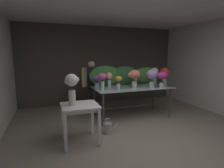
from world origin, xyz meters
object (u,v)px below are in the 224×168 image
(vase_rosy_snapdragons, at_px, (135,76))
(vase_scarlet_stock, at_px, (165,75))
(vase_white_roses_tall, at_px, (72,86))
(watering_can, at_px, (108,128))
(display_table_glass, at_px, (132,91))
(vase_magenta_tulips, at_px, (162,77))
(vase_blush_lilies, at_px, (154,74))
(vase_sunset_dahlias, at_px, (118,81))
(vase_peach_freesia, at_px, (109,78))
(vase_violet_ranunculus, at_px, (97,80))
(florist, at_px, (92,81))
(vase_fuchsia_anemones, at_px, (102,79))
(vase_lilac_carnations, at_px, (152,76))
(side_table_white, at_px, (80,110))
(vase_coral_hydrangea, at_px, (134,76))

(vase_rosy_snapdragons, relative_size, vase_scarlet_stock, 0.87)
(vase_white_roses_tall, height_order, watering_can, vase_white_roses_tall)
(display_table_glass, bearing_deg, vase_magenta_tulips, -28.42)
(vase_blush_lilies, distance_m, vase_sunset_dahlias, 1.29)
(vase_rosy_snapdragons, bearing_deg, vase_peach_freesia, 179.33)
(vase_violet_ranunculus, distance_m, watering_can, 1.28)
(florist, relative_size, vase_peach_freesia, 3.89)
(vase_peach_freesia, bearing_deg, vase_rosy_snapdragons, -0.67)
(vase_peach_freesia, distance_m, vase_scarlet_stock, 1.56)
(vase_fuchsia_anemones, relative_size, vase_peach_freesia, 1.06)
(vase_peach_freesia, xyz_separation_m, vase_lilac_carnations, (1.02, -0.47, 0.08))
(vase_sunset_dahlias, bearing_deg, vase_blush_lilies, 15.45)
(display_table_glass, bearing_deg, vase_fuchsia_anemones, -167.26)
(florist, relative_size, vase_rosy_snapdragons, 3.51)
(side_table_white, xyz_separation_m, vase_sunset_dahlias, (1.09, 0.79, 0.39))
(vase_rosy_snapdragons, xyz_separation_m, vase_lilac_carnations, (0.25, -0.46, 0.04))
(vase_fuchsia_anemones, xyz_separation_m, vase_blush_lilies, (1.64, 0.29, 0.03))
(vase_rosy_snapdragons, xyz_separation_m, vase_blush_lilies, (0.56, -0.09, 0.03))
(florist, bearing_deg, vase_fuchsia_anemones, -86.63)
(vase_peach_freesia, bearing_deg, vase_fuchsia_anemones, -127.56)
(display_table_glass, height_order, vase_peach_freesia, vase_peach_freesia)
(vase_blush_lilies, distance_m, vase_coral_hydrangea, 0.81)
(vase_fuchsia_anemones, height_order, vase_lilac_carnations, vase_lilac_carnations)
(side_table_white, bearing_deg, vase_violet_ranunculus, 60.27)
(vase_magenta_tulips, bearing_deg, vase_peach_freesia, 156.14)
(vase_scarlet_stock, bearing_deg, vase_coral_hydrangea, -177.25)
(vase_peach_freesia, bearing_deg, vase_blush_lilies, -4.26)
(vase_blush_lilies, height_order, vase_sunset_dahlias, vase_blush_lilies)
(vase_white_roses_tall, xyz_separation_m, watering_can, (0.75, 0.19, -0.98))
(vase_sunset_dahlias, bearing_deg, vase_magenta_tulips, -5.90)
(vase_blush_lilies, bearing_deg, florist, 159.93)
(display_table_glass, xyz_separation_m, side_table_white, (-1.59, -1.04, -0.07))
(vase_violet_ranunculus, xyz_separation_m, watering_can, (-0.01, -0.91, -0.91))
(florist, height_order, vase_coral_hydrangea, florist)
(side_table_white, distance_m, vase_scarlet_stock, 2.73)
(vase_magenta_tulips, relative_size, vase_scarlet_stock, 0.84)
(vase_magenta_tulips, distance_m, vase_peach_freesia, 1.40)
(vase_scarlet_stock, relative_size, watering_can, 1.41)
(vase_magenta_tulips, bearing_deg, vase_coral_hydrangea, 163.85)
(vase_rosy_snapdragons, relative_size, vase_coral_hydrangea, 0.92)
(vase_sunset_dahlias, bearing_deg, florist, 115.20)
(vase_rosy_snapdragons, xyz_separation_m, vase_violet_ranunculus, (-1.14, -0.12, -0.06))
(vase_peach_freesia, bearing_deg, display_table_glass, -18.11)
(vase_white_roses_tall, bearing_deg, vase_magenta_tulips, 15.46)
(display_table_glass, distance_m, vase_lilac_carnations, 0.66)
(florist, height_order, vase_blush_lilies, florist)
(florist, distance_m, watering_can, 1.75)
(florist, height_order, vase_sunset_dahlias, florist)
(vase_magenta_tulips, xyz_separation_m, vase_coral_hydrangea, (-0.71, 0.21, 0.04))
(side_table_white, relative_size, vase_magenta_tulips, 1.80)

